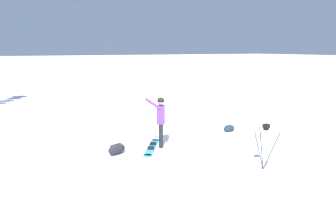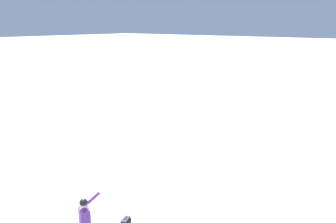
{
  "view_description": "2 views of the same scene",
  "coord_description": "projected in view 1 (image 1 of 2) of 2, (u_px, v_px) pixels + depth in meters",
  "views": [
    {
      "loc": [
        -7.7,
        4.04,
        3.18
      ],
      "look_at": [
        0.25,
        -0.06,
        1.24
      ],
      "focal_mm": 30.72,
      "sensor_mm": 36.0,
      "label": 1
    },
    {
      "loc": [
        7.39,
        -4.91,
        6.21
      ],
      "look_at": [
        1.51,
        2.44,
        3.76
      ],
      "focal_mm": 36.38,
      "sensor_mm": 36.0,
      "label": 2
    }
  ],
  "objects": [
    {
      "name": "ground_plane",
      "position": [
        170.0,
        151.0,
        9.17
      ],
      "size": [
        300.0,
        300.0,
        0.0
      ],
      "primitive_type": "plane",
      "color": "white"
    },
    {
      "name": "snowboarder",
      "position": [
        161.0,
        117.0,
        9.36
      ],
      "size": [
        0.47,
        0.76,
        1.69
      ],
      "color": "black",
      "rests_on": "ground_plane"
    },
    {
      "name": "snowboard",
      "position": [
        152.0,
        147.0,
        9.49
      ],
      "size": [
        1.59,
        1.16,
        0.1
      ],
      "color": "teal",
      "rests_on": "ground_plane"
    },
    {
      "name": "gear_bag_large",
      "position": [
        117.0,
        149.0,
        8.84
      ],
      "size": [
        0.47,
        0.67,
        0.33
      ],
      "color": "black",
      "rests_on": "ground_plane"
    },
    {
      "name": "camera_tripod",
      "position": [
        265.0,
        137.0,
        7.58
      ],
      "size": [
        0.69,
        0.55,
        1.27
      ],
      "color": "#262628",
      "rests_on": "ground_plane"
    },
    {
      "name": "gear_bag_small",
      "position": [
        229.0,
        128.0,
        11.35
      ],
      "size": [
        0.41,
        0.55,
        0.23
      ],
      "color": "#192833",
      "rests_on": "ground_plane"
    }
  ]
}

